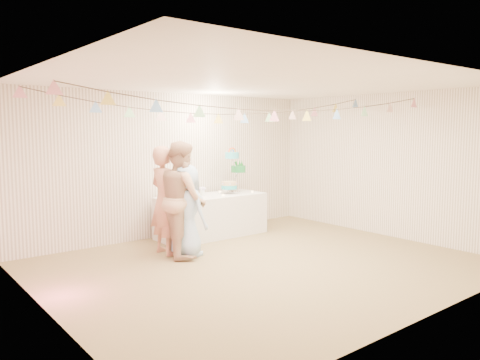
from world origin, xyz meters
TOP-DOWN VIEW (x-y plane):
  - floor at (0.00, 0.00)m, footprint 6.00×6.00m
  - ceiling at (0.00, 0.00)m, footprint 6.00×6.00m
  - back_wall at (0.00, 2.50)m, footprint 6.00×6.00m
  - front_wall at (0.00, -2.50)m, footprint 6.00×6.00m
  - left_wall at (-3.00, 0.00)m, footprint 5.00×5.00m
  - right_wall at (3.00, 0.00)m, footprint 5.00×5.00m
  - table at (0.47, 1.97)m, footprint 2.01×0.80m
  - cake_stand at (1.02, 2.02)m, footprint 0.71×0.42m
  - cake_bottom at (0.87, 1.96)m, footprint 0.31×0.31m
  - cake_middle at (1.20, 2.11)m, footprint 0.27×0.27m
  - cake_top_tier at (0.96, 1.99)m, footprint 0.25×0.25m
  - platter at (-0.11, 1.92)m, footprint 0.33×0.33m
  - posy at (0.30, 2.02)m, footprint 0.14×0.14m
  - person_adult_a at (-0.82, 1.42)m, footprint 0.43×0.64m
  - person_adult_b at (-0.66, 1.15)m, footprint 0.88×1.02m
  - person_child at (-0.63, 1.08)m, footprint 0.60×0.78m
  - bunting_back at (0.00, 1.10)m, footprint 5.60×1.10m
  - bunting_front at (0.00, -0.20)m, footprint 5.60×0.90m
  - tealight_0 at (-0.33, 1.82)m, footprint 0.04×0.04m
  - tealight_1 at (0.12, 2.15)m, footprint 0.04×0.04m
  - tealight_2 at (0.57, 1.75)m, footprint 0.04×0.04m
  - tealight_3 at (0.82, 2.19)m, footprint 0.04×0.04m
  - tealight_4 at (1.29, 1.79)m, footprint 0.04×0.04m

SIDE VIEW (x-z plane):
  - floor at x=0.00m, z-range 0.00..0.00m
  - table at x=0.47m, z-range 0.00..0.75m
  - person_child at x=-0.63m, z-range 0.00..1.41m
  - platter at x=-0.11m, z-range 0.75..0.77m
  - tealight_0 at x=-0.33m, z-range 0.75..0.78m
  - tealight_1 at x=0.12m, z-range 0.75..0.78m
  - tealight_2 at x=0.57m, z-range 0.75..0.78m
  - tealight_3 at x=0.82m, z-range 0.75..0.78m
  - tealight_4 at x=1.29m, z-range 0.75..0.78m
  - posy at x=0.30m, z-range 0.75..0.91m
  - cake_bottom at x=0.87m, z-range 0.76..0.91m
  - person_adult_a at x=-0.82m, z-range 0.00..1.70m
  - person_adult_b at x=-0.66m, z-range 0.00..1.78m
  - cake_middle at x=1.20m, z-range 1.00..1.22m
  - cake_stand at x=1.02m, z-range 0.75..1.54m
  - back_wall at x=0.00m, z-range 1.30..1.30m
  - front_wall at x=0.00m, z-range 1.30..1.30m
  - left_wall at x=-3.00m, z-range 1.30..1.30m
  - right_wall at x=3.00m, z-range 1.30..1.30m
  - cake_top_tier at x=0.96m, z-range 1.28..1.47m
  - bunting_front at x=0.00m, z-range 2.14..2.50m
  - bunting_back at x=0.00m, z-range 2.15..2.55m
  - ceiling at x=0.00m, z-range 2.60..2.60m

